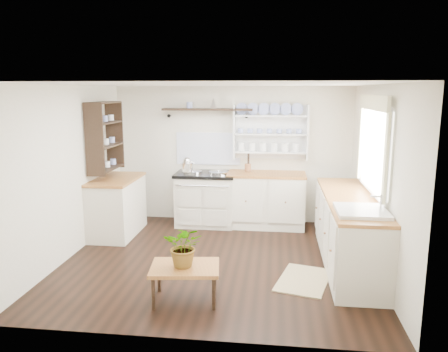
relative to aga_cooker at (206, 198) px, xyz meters
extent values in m
cube|color=black|center=(0.41, -1.57, -0.45)|extent=(4.00, 3.80, 0.01)
cube|color=beige|center=(0.41, 0.33, 0.70)|extent=(4.00, 0.02, 2.30)
cube|color=beige|center=(2.41, -1.57, 0.70)|extent=(0.02, 3.80, 2.30)
cube|color=beige|center=(-1.59, -1.57, 0.70)|extent=(0.02, 3.80, 2.30)
cube|color=white|center=(0.41, -1.57, 1.85)|extent=(4.00, 3.80, 0.01)
cube|color=white|center=(2.37, -1.42, 1.05)|extent=(0.04, 1.40, 1.00)
cube|color=white|center=(2.35, -1.42, 1.05)|extent=(0.02, 1.50, 1.10)
cube|color=#FFFDCB|center=(2.33, -1.42, 1.63)|extent=(0.04, 1.55, 0.18)
cube|color=beige|center=(0.00, 0.00, -0.03)|extent=(0.95, 0.62, 0.84)
cube|color=black|center=(0.00, 0.00, 0.41)|extent=(0.99, 0.66, 0.05)
cylinder|color=silver|center=(-0.22, 0.00, 0.45)|extent=(0.32, 0.32, 0.03)
cylinder|color=silver|center=(0.22, 0.00, 0.45)|extent=(0.32, 0.32, 0.03)
cylinder|color=silver|center=(0.00, -0.35, 0.29)|extent=(0.86, 0.02, 0.02)
cube|color=beige|center=(1.01, 0.03, -0.01)|extent=(1.25, 0.60, 0.88)
cube|color=brown|center=(1.01, 0.03, 0.43)|extent=(1.27, 0.63, 0.04)
cube|color=beige|center=(2.11, -1.47, -0.01)|extent=(0.60, 2.40, 0.88)
cube|color=brown|center=(2.11, -1.47, 0.43)|extent=(0.62, 2.43, 0.04)
cube|color=white|center=(2.11, -2.22, 0.35)|extent=(0.55, 0.60, 0.28)
cylinder|color=silver|center=(2.31, -2.22, 0.55)|extent=(0.02, 0.02, 0.22)
cube|color=beige|center=(-1.29, -0.67, -0.01)|extent=(0.60, 1.10, 0.88)
cube|color=brown|center=(-1.29, -0.67, 0.43)|extent=(0.62, 1.13, 0.04)
cube|color=white|center=(1.06, 0.31, 1.10)|extent=(1.20, 0.03, 0.90)
cube|color=white|center=(1.06, 0.22, 1.10)|extent=(1.20, 0.22, 0.02)
cylinder|color=navy|center=(1.06, 0.23, 1.37)|extent=(0.20, 0.02, 0.20)
cube|color=black|center=(0.01, 0.20, 1.47)|extent=(1.50, 0.24, 0.04)
cone|color=black|center=(-0.64, 0.27, 1.36)|extent=(0.06, 0.20, 0.06)
cone|color=black|center=(0.66, 0.27, 1.36)|extent=(0.06, 0.20, 0.06)
cube|color=black|center=(-1.43, -0.67, 1.10)|extent=(0.28, 0.80, 1.05)
cylinder|color=brown|center=(0.70, 0.11, 0.52)|extent=(0.11, 0.11, 0.12)
cube|color=brown|center=(0.22, -2.73, -0.08)|extent=(0.78, 0.60, 0.04)
cylinder|color=black|center=(-0.06, -2.98, -0.28)|extent=(0.04, 0.04, 0.35)
cylinder|color=black|center=(-0.11, -2.56, -0.28)|extent=(0.04, 0.04, 0.35)
cylinder|color=black|center=(0.56, -2.90, -0.28)|extent=(0.04, 0.04, 0.35)
cylinder|color=black|center=(0.50, -2.49, -0.28)|extent=(0.04, 0.04, 0.35)
imported|color=#3F7233|center=(0.22, -2.73, 0.17)|extent=(0.41, 0.36, 0.45)
cube|color=#9A845A|center=(1.52, -2.07, -0.44)|extent=(0.75, 0.96, 0.02)
camera|label=1|loc=(1.16, -7.02, 1.77)|focal=35.00mm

